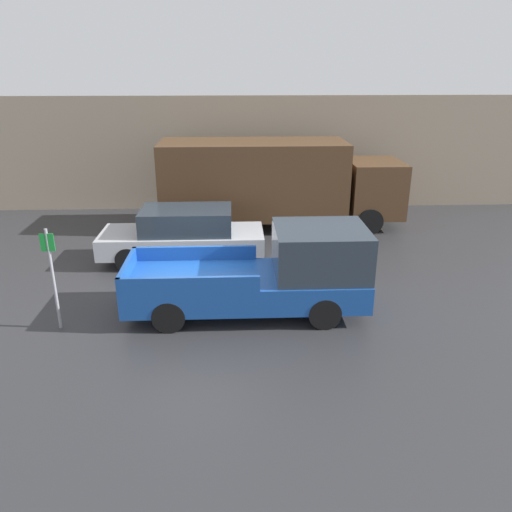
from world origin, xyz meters
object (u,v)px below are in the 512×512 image
pickup_truck (270,274)px  delivery_truck (274,181)px  parking_sign (52,274)px  car (184,235)px  newspaper_box (302,197)px

pickup_truck → delivery_truck: bearing=85.0°
delivery_truck → parking_sign: bearing=-126.0°
car → delivery_truck: (2.98, 3.39, 0.86)m
car → parking_sign: 4.85m
parking_sign → newspaper_box: (6.85, 9.87, -0.85)m
delivery_truck → newspaper_box: delivery_truck is taller
newspaper_box → pickup_truck: bearing=-102.2°
pickup_truck → newspaper_box: bearing=77.8°
newspaper_box → car: bearing=-127.3°
delivery_truck → pickup_truck: bearing=-95.0°
pickup_truck → car: bearing=124.4°
car → newspaper_box: (4.37, 5.74, -0.34)m
car → pickup_truck: bearing=-55.6°
pickup_truck → parking_sign: (-4.86, -0.65, 0.37)m
pickup_truck → car: size_ratio=1.16×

